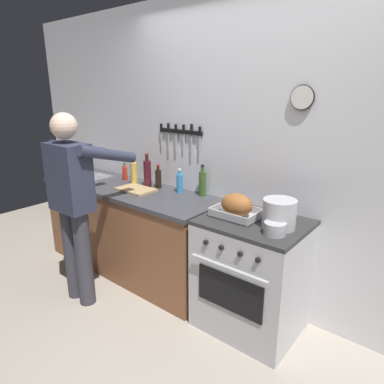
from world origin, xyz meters
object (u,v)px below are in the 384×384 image
Objects in this scene: roasting_pan at (236,206)px; stock_pot at (279,214)px; cutting_board at (136,189)px; bottle_olive_oil at (202,183)px; person_cook at (74,199)px; bottle_cooking_oil at (134,173)px; bottle_soy_sauce at (158,178)px; stove at (251,275)px; saucepan at (275,228)px; bottle_dish_soap at (180,183)px; bottle_hot_sauce at (125,173)px; bottle_wine_red at (147,173)px.

roasting_pan is 0.34m from stock_pot.
cutting_board is 0.66m from bottle_olive_oil.
person_cook is 1.11m from bottle_olive_oil.
bottle_soy_sauce is at bearing 15.79° from bottle_cooking_oil.
stock_pot is at bearing -2.00° from stove.
saucepan is 1.17m from bottle_dish_soap.
bottle_cooking_oil is 1.28× the size of bottle_dish_soap.
bottle_cooking_oil is (-0.07, 0.73, 0.07)m from person_cook.
stove is 1.75m from bottle_hot_sauce.
person_cook is at bearing -69.48° from bottle_hot_sauce.
bottle_dish_soap is (0.76, 0.01, 0.02)m from bottle_hot_sauce.
bottle_hot_sauce is 0.81× the size of bottle_dish_soap.
bottle_wine_red is (-1.50, 0.27, 0.10)m from saucepan.
bottle_soy_sauce reaches higher than bottle_dish_soap.
bottle_dish_soap is at bearing 163.95° from saucepan.
bottle_hot_sauce is (-1.85, 0.18, -0.03)m from stock_pot.
person_cook is 11.18× the size of saucepan.
person_cook is at bearing -84.52° from bottle_cooking_oil.
bottle_cooking_oil is at bearing 175.78° from stove.
roasting_pan is 0.98× the size of cutting_board.
person_cook reaches higher than bottle_soy_sauce.
cutting_board is at bearing -38.96° from bottle_cooking_oil.
stove is 0.55m from roasting_pan.
bottle_cooking_oil reaches higher than bottle_olive_oil.
bottle_dish_soap is (-0.90, 0.19, 0.54)m from stove.
person_cook reaches higher than stove.
roasting_pan reaches higher than stove.
saucepan is at bearing -16.05° from bottle_dish_soap.
bottle_cooking_oil is (-1.65, 0.24, 0.08)m from saucepan.
stove is at bearing -20.10° from bottle_olive_oil.
person_cook reaches higher than bottle_dish_soap.
bottle_wine_red reaches higher than bottle_soy_sauce.
cutting_board is at bearing -117.16° from bottle_soy_sauce.
bottle_dish_soap is (-0.75, 0.21, 0.01)m from roasting_pan.
bottle_hot_sauce is at bearing 162.72° from bottle_cooking_oil.
cutting_board is at bearing -179.31° from stock_pot.
stock_pot is (1.55, 0.62, 0.05)m from person_cook.
bottle_dish_soap reaches higher than stock_pot.
bottle_soy_sauce is (-1.39, 0.31, 0.05)m from saucepan.
stove is at bearing 149.51° from saucepan.
saucepan is at bearing -22.86° from bottle_olive_oil.
saucepan is at bearing -84.78° from person_cook.
bottle_cooking_oil is at bearing -166.27° from bottle_wine_red.
saucepan reaches higher than cutting_board.
bottle_cooking_oil is at bearing -170.87° from bottle_dish_soap.
bottle_soy_sauce reaches higher than stock_pot.
bottle_dish_soap is at bearing 7.23° from bottle_wine_red.
bottle_wine_red is (-1.13, 0.16, 0.06)m from roasting_pan.
person_cook is at bearing -98.47° from cutting_board.
bottle_cooking_oil is at bearing 141.04° from cutting_board.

